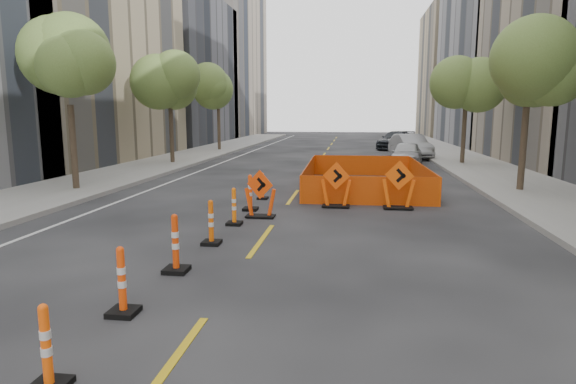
# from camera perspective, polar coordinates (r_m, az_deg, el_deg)

# --- Properties ---
(ground_plane) EXTENTS (140.00, 140.00, 0.00)m
(ground_plane) POSITION_cam_1_polar(r_m,az_deg,el_deg) (7.89, -8.77, -13.15)
(ground_plane) COLOR black
(sidewalk_left) EXTENTS (4.00, 90.00, 0.15)m
(sidewalk_left) POSITION_cam_1_polar(r_m,az_deg,el_deg) (22.20, -22.42, 1.08)
(sidewalk_left) COLOR gray
(sidewalk_left) RESTS_ON ground
(sidewalk_right) EXTENTS (4.00, 90.00, 0.15)m
(sidewalk_right) POSITION_cam_1_polar(r_m,az_deg,el_deg) (20.39, 27.36, 0.05)
(sidewalk_right) COLOR gray
(sidewalk_right) RESTS_ON ground
(bld_left_d) EXTENTS (12.00, 16.00, 14.00)m
(bld_left_d) POSITION_cam_1_polar(r_m,az_deg,el_deg) (50.14, -15.12, 13.64)
(bld_left_d) COLOR #4C4C51
(bld_left_d) RESTS_ON ground
(bld_left_e) EXTENTS (12.00, 20.00, 20.00)m
(bld_left_e) POSITION_cam_1_polar(r_m,az_deg,el_deg) (65.81, -9.51, 15.36)
(bld_left_e) COLOR gray
(bld_left_e) RESTS_ON ground
(bld_right_d) EXTENTS (12.00, 18.00, 20.00)m
(bld_right_d) POSITION_cam_1_polar(r_m,az_deg,el_deg) (49.95, 26.16, 16.51)
(bld_right_d) COLOR gray
(bld_right_d) RESTS_ON ground
(bld_right_e) EXTENTS (12.00, 14.00, 16.00)m
(bld_right_e) POSITION_cam_1_polar(r_m,az_deg,el_deg) (67.42, 21.06, 13.02)
(bld_right_e) COLOR tan
(bld_right_e) RESTS_ON ground
(tree_l_b) EXTENTS (2.80, 2.80, 5.95)m
(tree_l_b) POSITION_cam_1_polar(r_m,az_deg,el_deg) (20.04, -24.63, 12.89)
(tree_l_b) COLOR #382B1E
(tree_l_b) RESTS_ON ground
(tree_l_c) EXTENTS (2.80, 2.80, 5.95)m
(tree_l_c) POSITION_cam_1_polar(r_m,az_deg,el_deg) (29.00, -13.85, 12.12)
(tree_l_c) COLOR #382B1E
(tree_l_c) RESTS_ON ground
(tree_l_d) EXTENTS (2.80, 2.80, 5.95)m
(tree_l_d) POSITION_cam_1_polar(r_m,az_deg,el_deg) (38.48, -8.28, 11.55)
(tree_l_d) COLOR #382B1E
(tree_l_d) RESTS_ON ground
(tree_r_b) EXTENTS (2.80, 2.80, 5.95)m
(tree_r_b) POSITION_cam_1_polar(r_m,az_deg,el_deg) (20.04, 26.68, 12.75)
(tree_r_b) COLOR #382B1E
(tree_r_b) RESTS_ON ground
(tree_r_c) EXTENTS (2.80, 2.80, 5.95)m
(tree_r_c) POSITION_cam_1_polar(r_m,az_deg,el_deg) (29.68, 20.40, 11.74)
(tree_r_c) COLOR #382B1E
(tree_r_c) RESTS_ON ground
(channelizer_1) EXTENTS (0.39, 0.39, 0.99)m
(channelizer_1) POSITION_cam_1_polar(r_m,az_deg,el_deg) (6.08, -26.74, -16.10)
(channelizer_1) COLOR #FF540A
(channelizer_1) RESTS_ON ground
(channelizer_2) EXTENTS (0.42, 0.42, 1.06)m
(channelizer_2) POSITION_cam_1_polar(r_m,az_deg,el_deg) (7.70, -19.10, -9.92)
(channelizer_2) COLOR #EA3F09
(channelizer_2) RESTS_ON ground
(channelizer_3) EXTENTS (0.45, 0.45, 1.14)m
(channelizer_3) POSITION_cam_1_polar(r_m,az_deg,el_deg) (9.39, -13.20, -5.94)
(channelizer_3) COLOR red
(channelizer_3) RESTS_ON ground
(channelizer_4) EXTENTS (0.41, 0.41, 1.05)m
(channelizer_4) POSITION_cam_1_polar(r_m,az_deg,el_deg) (11.20, -9.11, -3.56)
(channelizer_4) COLOR #D65209
(channelizer_4) RESTS_ON ground
(channelizer_5) EXTENTS (0.40, 0.40, 1.02)m
(channelizer_5) POSITION_cam_1_polar(r_m,az_deg,el_deg) (13.06, -6.41, -1.70)
(channelizer_5) COLOR orange
(channelizer_5) RESTS_ON ground
(channelizer_6) EXTENTS (0.44, 0.44, 1.12)m
(channelizer_6) POSITION_cam_1_polar(r_m,az_deg,el_deg) (14.96, -4.50, -0.06)
(channelizer_6) COLOR #FA450A
(channelizer_6) RESTS_ON ground
(channelizer_7) EXTENTS (0.37, 0.37, 0.94)m
(channelizer_7) POSITION_cam_1_polar(r_m,az_deg,el_deg) (16.89, -3.03, 0.73)
(channelizer_7) COLOR #FF4D0A
(channelizer_7) RESTS_ON ground
(chevron_sign_left) EXTENTS (1.06, 0.82, 1.39)m
(chevron_sign_left) POSITION_cam_1_polar(r_m,az_deg,el_deg) (13.89, -3.31, -0.22)
(chevron_sign_left) COLOR #E43E09
(chevron_sign_left) RESTS_ON ground
(chevron_sign_center) EXTENTS (1.10, 0.83, 1.47)m
(chevron_sign_center) POSITION_cam_1_polar(r_m,az_deg,el_deg) (15.42, 5.73, 0.85)
(chevron_sign_center) COLOR #E84B09
(chevron_sign_center) RESTS_ON ground
(chevron_sign_right) EXTENTS (1.18, 0.95, 1.54)m
(chevron_sign_right) POSITION_cam_1_polar(r_m,az_deg,el_deg) (15.46, 13.00, 0.81)
(chevron_sign_right) COLOR #E95009
(chevron_sign_right) RESTS_ON ground
(safety_fence) EXTENTS (4.70, 7.81, 0.96)m
(safety_fence) POSITION_cam_1_polar(r_m,az_deg,el_deg) (19.76, 9.04, 1.92)
(safety_fence) COLOR #FF4A0D
(safety_fence) RESTS_ON ground
(parked_car_near) EXTENTS (2.31, 4.26, 1.37)m
(parked_car_near) POSITION_cam_1_polar(r_m,az_deg,el_deg) (28.32, 13.87, 4.41)
(parked_car_near) COLOR #B5B5B7
(parked_car_near) RESTS_ON ground
(parked_car_mid) EXTENTS (2.65, 5.05, 1.58)m
(parked_car_mid) POSITION_cam_1_polar(r_m,az_deg,el_deg) (33.37, 14.29, 5.29)
(parked_car_mid) COLOR gray
(parked_car_mid) RESTS_ON ground
(parked_car_far) EXTENTS (3.82, 5.54, 1.49)m
(parked_car_far) POSITION_cam_1_polar(r_m,az_deg,el_deg) (41.13, 12.68, 6.00)
(parked_car_far) COLOR black
(parked_car_far) RESTS_ON ground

